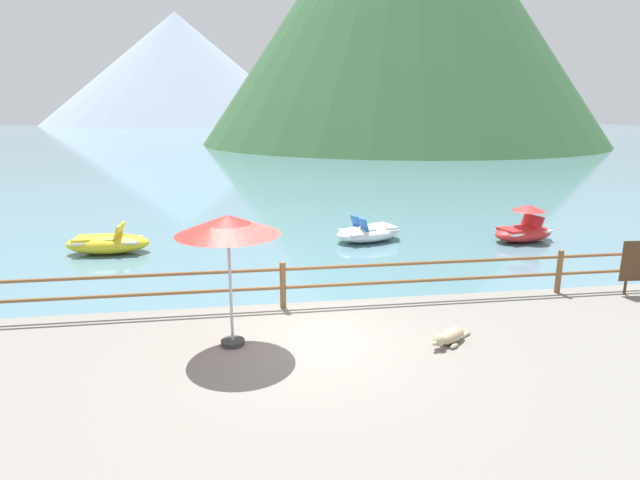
% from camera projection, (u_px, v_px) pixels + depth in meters
% --- Properties ---
extents(ground_plane, '(200.00, 200.00, 0.00)m').
position_uv_depth(ground_plane, '(248.00, 157.00, 47.53)').
color(ground_plane, slate).
extents(promenade_dock, '(28.00, 8.00, 0.40)m').
position_uv_depth(promenade_dock, '(307.00, 424.00, 7.02)').
color(promenade_dock, gray).
rests_on(promenade_dock, ground).
extents(dock_railing, '(23.92, 0.12, 0.95)m').
position_uv_depth(dock_railing, '(283.00, 280.00, 10.42)').
color(dock_railing, brown).
rests_on(dock_railing, promenade_dock).
extents(beach_umbrella, '(1.70, 1.70, 2.24)m').
position_uv_depth(beach_umbrella, '(228.00, 227.00, 8.42)').
color(beach_umbrella, '#B2B2B7').
rests_on(beach_umbrella, promenade_dock).
extents(dog_resting, '(0.94, 0.64, 0.26)m').
position_uv_depth(dog_resting, '(449.00, 337.00, 8.92)').
color(dog_resting, tan).
rests_on(dog_resting, promenade_dock).
extents(pedal_boat_0, '(2.58, 1.93, 0.87)m').
position_uv_depth(pedal_boat_0, '(369.00, 233.00, 17.45)').
color(pedal_boat_0, white).
rests_on(pedal_boat_0, ground).
extents(pedal_boat_2, '(2.49, 1.23, 0.91)m').
position_uv_depth(pedal_boat_2, '(108.00, 243.00, 15.96)').
color(pedal_boat_2, yellow).
rests_on(pedal_boat_2, ground).
extents(pedal_boat_3, '(2.36, 1.62, 1.23)m').
position_uv_depth(pedal_boat_3, '(524.00, 229.00, 17.41)').
color(pedal_boat_3, red).
rests_on(pedal_boat_3, ground).
extents(cliff_headland, '(49.16, 49.16, 35.20)m').
position_uv_depth(cliff_headland, '(388.00, 6.00, 64.54)').
color(cliff_headland, '#386038').
rests_on(cliff_headland, ground).
extents(distant_peak, '(72.00, 72.00, 29.43)m').
position_uv_depth(distant_peak, '(178.00, 69.00, 144.50)').
color(distant_peak, '#93A3B7').
rests_on(distant_peak, ground).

